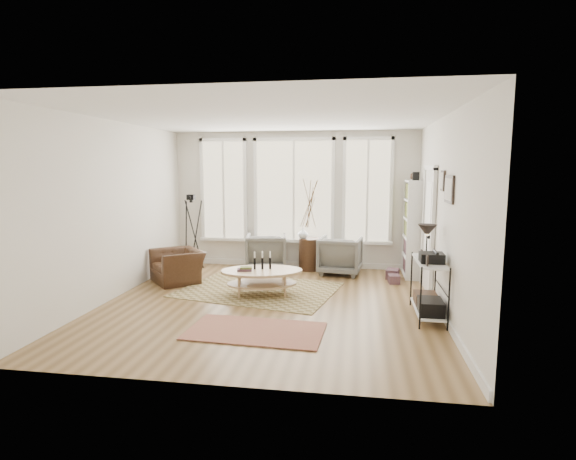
% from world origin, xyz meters
% --- Properties ---
extents(room, '(5.50, 5.54, 2.90)m').
position_xyz_m(room, '(0.02, 0.03, 1.43)').
color(room, olive).
rests_on(room, ground).
extents(bay_window, '(4.14, 0.12, 2.24)m').
position_xyz_m(bay_window, '(0.00, 2.71, 1.61)').
color(bay_window, beige).
rests_on(bay_window, ground).
extents(door, '(0.09, 1.06, 2.22)m').
position_xyz_m(door, '(2.57, 1.15, 1.12)').
color(door, silver).
rests_on(door, ground).
extents(bookcase, '(0.31, 0.85, 2.06)m').
position_xyz_m(bookcase, '(2.44, 2.23, 0.96)').
color(bookcase, white).
rests_on(bookcase, ground).
extents(low_shelf, '(0.38, 1.08, 1.30)m').
position_xyz_m(low_shelf, '(2.38, -0.30, 0.51)').
color(low_shelf, white).
rests_on(low_shelf, ground).
extents(wall_art, '(0.04, 0.88, 0.44)m').
position_xyz_m(wall_art, '(2.58, -0.27, 1.88)').
color(wall_art, black).
rests_on(wall_art, ground).
extents(rug_main, '(2.96, 2.46, 0.01)m').
position_xyz_m(rug_main, '(-0.34, 0.73, 0.01)').
color(rug_main, brown).
rests_on(rug_main, ground).
extents(rug_runner, '(1.83, 1.08, 0.01)m').
position_xyz_m(rug_runner, '(0.05, -1.25, 0.01)').
color(rug_runner, maroon).
rests_on(rug_runner, ground).
extents(coffee_table, '(1.52, 1.15, 0.63)m').
position_xyz_m(coffee_table, '(-0.23, 0.44, 0.34)').
color(coffee_table, tan).
rests_on(coffee_table, ground).
extents(armchair_left, '(0.95, 0.97, 0.77)m').
position_xyz_m(armchair_left, '(-0.53, 2.34, 0.38)').
color(armchair_left, slate).
rests_on(armchair_left, ground).
extents(armchair_right, '(0.92, 0.94, 0.76)m').
position_xyz_m(armchair_right, '(1.03, 2.18, 0.38)').
color(armchair_right, slate).
rests_on(armchair_right, ground).
extents(side_table, '(0.45, 0.45, 1.88)m').
position_xyz_m(side_table, '(0.37, 2.45, 0.90)').
color(side_table, '#3C2517').
rests_on(side_table, ground).
extents(vase, '(0.28, 0.28, 0.23)m').
position_xyz_m(vase, '(0.24, 2.40, 0.78)').
color(vase, silver).
rests_on(vase, side_table).
extents(accent_chair, '(1.24, 1.23, 0.60)m').
position_xyz_m(accent_chair, '(-1.98, 1.07, 0.30)').
color(accent_chair, '#3C2517').
rests_on(accent_chair, ground).
extents(tripod_camera, '(0.56, 0.56, 1.58)m').
position_xyz_m(tripod_camera, '(-2.10, 2.17, 0.73)').
color(tripod_camera, black).
rests_on(tripod_camera, ground).
extents(book_stack_near, '(0.29, 0.34, 0.19)m').
position_xyz_m(book_stack_near, '(2.05, 1.93, 0.09)').
color(book_stack_near, brown).
rests_on(book_stack_near, ground).
extents(book_stack_far, '(0.22, 0.26, 0.16)m').
position_xyz_m(book_stack_far, '(2.05, 1.58, 0.08)').
color(book_stack_far, brown).
rests_on(book_stack_far, ground).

